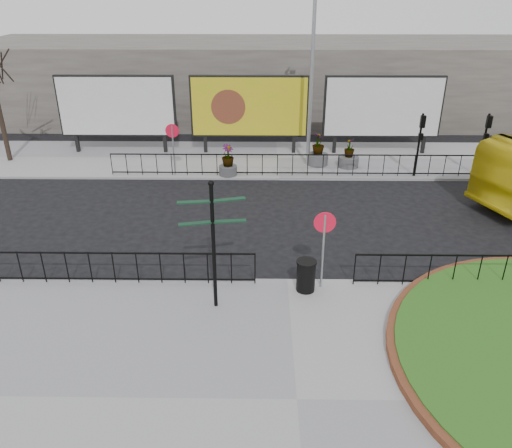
{
  "coord_description": "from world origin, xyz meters",
  "views": [
    {
      "loc": [
        -0.79,
        -13.27,
        8.41
      ],
      "look_at": [
        -0.99,
        1.32,
        1.38
      ],
      "focal_mm": 35.0,
      "sensor_mm": 36.0,
      "label": 1
    }
  ],
  "objects_px": {
    "planter_c": "(349,157)",
    "billboard_mid": "(249,107)",
    "lamp_post": "(312,69)",
    "planter_a": "(228,163)",
    "fingerpost_sign": "(213,234)",
    "planter_b": "(318,153)",
    "litter_bin": "(306,275)"
  },
  "relations": [
    {
      "from": "planter_c",
      "to": "billboard_mid",
      "type": "bearing_deg",
      "value": 155.28
    },
    {
      "from": "lamp_post",
      "to": "planter_a",
      "type": "bearing_deg",
      "value": -157.96
    },
    {
      "from": "billboard_mid",
      "to": "planter_a",
      "type": "xyz_separation_m",
      "value": [
        -0.94,
        -3.57,
        -1.87
      ]
    },
    {
      "from": "fingerpost_sign",
      "to": "planter_b",
      "type": "relative_size",
      "value": 2.32
    },
    {
      "from": "fingerpost_sign",
      "to": "planter_c",
      "type": "height_order",
      "value": "fingerpost_sign"
    },
    {
      "from": "planter_a",
      "to": "planter_c",
      "type": "distance_m",
      "value": 6.09
    },
    {
      "from": "lamp_post",
      "to": "fingerpost_sign",
      "type": "distance_m",
      "value": 13.17
    },
    {
      "from": "planter_a",
      "to": "planter_c",
      "type": "height_order",
      "value": "planter_a"
    },
    {
      "from": "lamp_post",
      "to": "fingerpost_sign",
      "type": "relative_size",
      "value": 2.42
    },
    {
      "from": "planter_c",
      "to": "fingerpost_sign",
      "type": "bearing_deg",
      "value": -114.9
    },
    {
      "from": "planter_b",
      "to": "planter_c",
      "type": "distance_m",
      "value": 1.56
    },
    {
      "from": "litter_bin",
      "to": "planter_b",
      "type": "relative_size",
      "value": 0.6
    },
    {
      "from": "planter_a",
      "to": "lamp_post",
      "type": "bearing_deg",
      "value": 22.04
    },
    {
      "from": "litter_bin",
      "to": "lamp_post",
      "type": "bearing_deg",
      "value": 85.12
    },
    {
      "from": "litter_bin",
      "to": "planter_a",
      "type": "distance_m",
      "value": 10.43
    },
    {
      "from": "planter_b",
      "to": "lamp_post",
      "type": "bearing_deg",
      "value": 180.0
    },
    {
      "from": "fingerpost_sign",
      "to": "planter_a",
      "type": "relative_size",
      "value": 2.56
    },
    {
      "from": "planter_a",
      "to": "planter_c",
      "type": "bearing_deg",
      "value": 11.95
    },
    {
      "from": "fingerpost_sign",
      "to": "planter_a",
      "type": "height_order",
      "value": "fingerpost_sign"
    },
    {
      "from": "billboard_mid",
      "to": "fingerpost_sign",
      "type": "xyz_separation_m",
      "value": [
        -0.6,
        -14.41,
        -0.18
      ]
    },
    {
      "from": "fingerpost_sign",
      "to": "litter_bin",
      "type": "bearing_deg",
      "value": 11.01
    },
    {
      "from": "fingerpost_sign",
      "to": "planter_b",
      "type": "height_order",
      "value": "fingerpost_sign"
    },
    {
      "from": "lamp_post",
      "to": "planter_c",
      "type": "height_order",
      "value": "lamp_post"
    },
    {
      "from": "litter_bin",
      "to": "planter_b",
      "type": "distance_m",
      "value": 11.69
    },
    {
      "from": "planter_b",
      "to": "fingerpost_sign",
      "type": "bearing_deg",
      "value": -108.24
    },
    {
      "from": "planter_b",
      "to": "billboard_mid",
      "type": "bearing_deg",
      "value": 150.61
    },
    {
      "from": "fingerpost_sign",
      "to": "planter_b",
      "type": "bearing_deg",
      "value": 64.98
    },
    {
      "from": "lamp_post",
      "to": "billboard_mid",
      "type": "bearing_deg",
      "value": 146.75
    },
    {
      "from": "lamp_post",
      "to": "fingerpost_sign",
      "type": "height_order",
      "value": "lamp_post"
    },
    {
      "from": "planter_a",
      "to": "planter_b",
      "type": "distance_m",
      "value": 4.72
    },
    {
      "from": "lamp_post",
      "to": "planter_c",
      "type": "xyz_separation_m",
      "value": [
        2.01,
        -0.34,
        -4.21
      ]
    },
    {
      "from": "fingerpost_sign",
      "to": "planter_c",
      "type": "relative_size",
      "value": 2.62
    }
  ]
}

